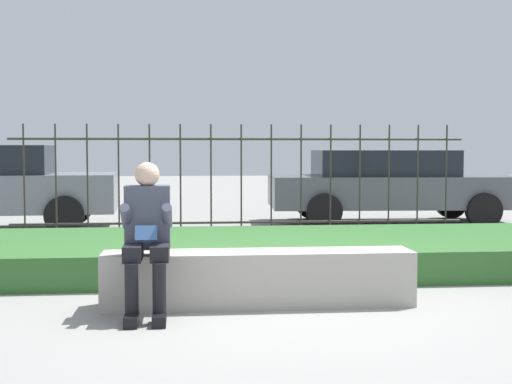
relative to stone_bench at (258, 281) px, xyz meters
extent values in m
plane|color=gray|center=(0.14, 0.00, -0.22)|extent=(60.00, 60.00, 0.00)
cube|color=#ADA89E|center=(0.00, 0.00, 0.03)|extent=(2.76, 0.46, 0.49)
cube|color=gray|center=(0.00, 0.00, -0.18)|extent=(2.65, 0.42, 0.08)
cube|color=black|center=(-1.08, -0.63, -0.17)|extent=(0.11, 0.26, 0.09)
cylinder|color=black|center=(-1.08, -0.57, 0.07)|extent=(0.11, 0.11, 0.40)
cube|color=black|center=(-1.08, -0.36, 0.33)|extent=(0.15, 0.42, 0.13)
cube|color=black|center=(-0.86, -0.63, -0.17)|extent=(0.11, 0.26, 0.09)
cylinder|color=black|center=(-0.86, -0.57, 0.07)|extent=(0.11, 0.11, 0.40)
cube|color=black|center=(-0.86, -0.36, 0.33)|extent=(0.15, 0.42, 0.13)
cube|color=#424756|center=(-0.97, -0.15, 0.60)|extent=(0.38, 0.24, 0.54)
sphere|color=#DBB293|center=(-0.97, -0.17, 0.96)|extent=(0.21, 0.21, 0.21)
cylinder|color=#424756|center=(-1.14, -0.31, 0.62)|extent=(0.08, 0.29, 0.24)
cylinder|color=#424756|center=(-0.80, -0.31, 0.62)|extent=(0.08, 0.29, 0.24)
cube|color=#335689|center=(-0.97, -0.41, 0.49)|extent=(0.18, 0.09, 0.13)
cube|color=#33662D|center=(0.14, 2.03, -0.04)|extent=(8.45, 2.67, 0.35)
cylinder|color=#332D28|center=(0.14, 3.81, 0.13)|extent=(6.45, 0.03, 0.03)
cylinder|color=#332D28|center=(0.14, 3.81, 1.32)|extent=(6.45, 0.03, 0.03)
cylinder|color=#332D28|center=(-2.87, 3.81, 0.65)|extent=(0.02, 0.02, 1.74)
cylinder|color=#332D28|center=(-2.44, 3.81, 0.65)|extent=(0.02, 0.02, 1.74)
cylinder|color=#332D28|center=(-2.01, 3.81, 0.65)|extent=(0.02, 0.02, 1.74)
cylinder|color=#332D28|center=(-1.58, 3.81, 0.65)|extent=(0.02, 0.02, 1.74)
cylinder|color=#332D28|center=(-1.15, 3.81, 0.65)|extent=(0.02, 0.02, 1.74)
cylinder|color=#332D28|center=(-0.72, 3.81, 0.65)|extent=(0.02, 0.02, 1.74)
cylinder|color=#332D28|center=(-0.29, 3.81, 0.65)|extent=(0.02, 0.02, 1.74)
cylinder|color=#332D28|center=(0.14, 3.81, 0.65)|extent=(0.02, 0.02, 1.74)
cylinder|color=#332D28|center=(0.57, 3.81, 0.65)|extent=(0.02, 0.02, 1.74)
cylinder|color=#332D28|center=(1.00, 3.81, 0.65)|extent=(0.02, 0.02, 1.74)
cylinder|color=#332D28|center=(1.43, 3.81, 0.65)|extent=(0.02, 0.02, 1.74)
cylinder|color=#332D28|center=(1.86, 3.81, 0.65)|extent=(0.02, 0.02, 1.74)
cylinder|color=#332D28|center=(2.29, 3.81, 0.65)|extent=(0.02, 0.02, 1.74)
cylinder|color=#332D28|center=(2.72, 3.81, 0.65)|extent=(0.02, 0.02, 1.74)
cylinder|color=#332D28|center=(3.15, 3.81, 0.65)|extent=(0.02, 0.02, 1.74)
cylinder|color=black|center=(-2.61, 5.49, 0.10)|extent=(0.65, 0.23, 0.64)
cylinder|color=black|center=(-2.69, 7.15, 0.10)|extent=(0.65, 0.23, 0.64)
cube|color=#4C5156|center=(3.21, 6.75, 0.38)|extent=(4.65, 2.07, 0.58)
cube|color=black|center=(3.03, 6.76, 0.91)|extent=(2.59, 1.74, 0.47)
cylinder|color=black|center=(4.58, 5.78, 0.09)|extent=(0.63, 0.23, 0.62)
cylinder|color=black|center=(4.67, 7.58, 0.09)|extent=(0.63, 0.23, 0.62)
cylinder|color=black|center=(1.76, 5.92, 0.09)|extent=(0.63, 0.23, 0.62)
cylinder|color=black|center=(1.85, 7.72, 0.09)|extent=(0.63, 0.23, 0.62)
camera|label=1|loc=(-0.64, -6.27, 1.19)|focal=50.00mm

